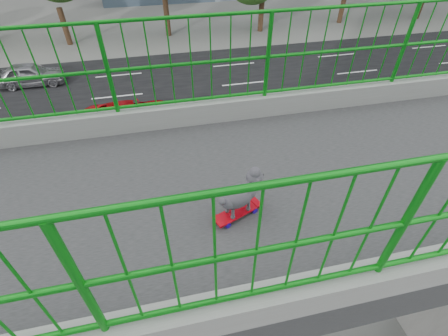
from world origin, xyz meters
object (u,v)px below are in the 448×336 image
at_px(car_0, 374,168).
at_px(car_2, 131,116).
at_px(poodle, 241,194).
at_px(car_4, 31,74).
at_px(skateboard, 238,212).

distance_m(car_0, car_2, 11.77).
height_order(poodle, car_0, poodle).
bearing_deg(car_2, car_0, -122.95).
relative_size(poodle, car_4, 0.12).
bearing_deg(skateboard, car_0, 107.68).
bearing_deg(car_0, poodle, -50.06).
bearing_deg(car_4, skateboard, -156.35).
relative_size(skateboard, poodle, 1.10).
distance_m(poodle, car_4, 21.99).
xyz_separation_m(poodle, car_4, (-19.20, -8.44, -6.61)).
relative_size(skateboard, car_4, 0.13).
relative_size(poodle, car_2, 0.10).
bearing_deg(poodle, car_2, 167.70).
height_order(poodle, car_2, poodle).
relative_size(skateboard, car_0, 0.12).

